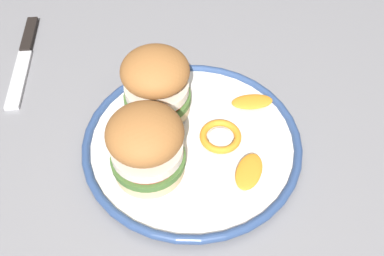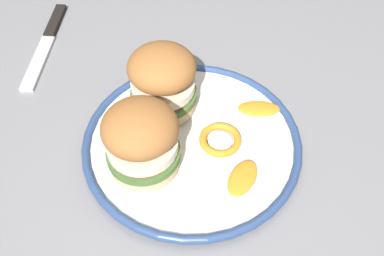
{
  "view_description": "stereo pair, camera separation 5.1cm",
  "coord_description": "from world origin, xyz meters",
  "px_view_note": "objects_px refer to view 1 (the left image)",
  "views": [
    {
      "loc": [
        -0.31,
        -0.01,
        1.25
      ],
      "look_at": [
        0.04,
        0.03,
        0.82
      ],
      "focal_mm": 39.19,
      "sensor_mm": 36.0,
      "label": 1
    },
    {
      "loc": [
        -0.3,
        -0.06,
        1.25
      ],
      "look_at": [
        0.04,
        0.03,
        0.82
      ],
      "focal_mm": 39.19,
      "sensor_mm": 36.0,
      "label": 2
    }
  ],
  "objects_px": {
    "dinner_plate": "(192,142)",
    "table_knife": "(25,54)",
    "dining_table": "(209,205)",
    "sandwich_half_left": "(146,145)",
    "sandwich_half_right": "(156,83)"
  },
  "relations": [
    {
      "from": "dining_table",
      "to": "table_knife",
      "type": "distance_m",
      "value": 0.4
    },
    {
      "from": "sandwich_half_right",
      "to": "table_knife",
      "type": "xyz_separation_m",
      "value": [
        0.11,
        0.25,
        -0.07
      ]
    },
    {
      "from": "dinner_plate",
      "to": "table_knife",
      "type": "xyz_separation_m",
      "value": [
        0.15,
        0.31,
        -0.01
      ]
    },
    {
      "from": "table_knife",
      "to": "sandwich_half_right",
      "type": "bearing_deg",
      "value": -112.99
    },
    {
      "from": "dinner_plate",
      "to": "sandwich_half_left",
      "type": "height_order",
      "value": "sandwich_half_left"
    },
    {
      "from": "sandwich_half_right",
      "to": "table_knife",
      "type": "distance_m",
      "value": 0.28
    },
    {
      "from": "sandwich_half_left",
      "to": "table_knife",
      "type": "distance_m",
      "value": 0.34
    },
    {
      "from": "dinner_plate",
      "to": "sandwich_half_right",
      "type": "height_order",
      "value": "sandwich_half_right"
    },
    {
      "from": "sandwich_half_left",
      "to": "sandwich_half_right",
      "type": "bearing_deg",
      "value": 3.86
    },
    {
      "from": "dining_table",
      "to": "dinner_plate",
      "type": "xyz_separation_m",
      "value": [
        0.04,
        0.03,
        0.11
      ]
    },
    {
      "from": "dining_table",
      "to": "table_knife",
      "type": "relative_size",
      "value": 5.4
    },
    {
      "from": "sandwich_half_right",
      "to": "table_knife",
      "type": "height_order",
      "value": "sandwich_half_right"
    },
    {
      "from": "dinner_plate",
      "to": "dining_table",
      "type": "bearing_deg",
      "value": -139.22
    },
    {
      "from": "sandwich_half_left",
      "to": "table_knife",
      "type": "xyz_separation_m",
      "value": [
        0.21,
        0.26,
        -0.07
      ]
    },
    {
      "from": "dining_table",
      "to": "sandwich_half_right",
      "type": "relative_size",
      "value": 10.26
    }
  ]
}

